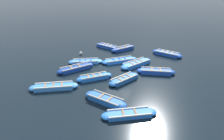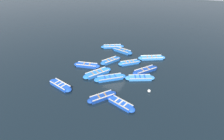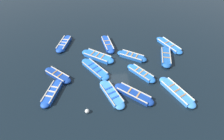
% 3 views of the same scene
% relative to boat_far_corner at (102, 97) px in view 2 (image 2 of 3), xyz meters
% --- Properties ---
extents(ground_plane, '(120.00, 120.00, 0.00)m').
position_rel_boat_far_corner_xyz_m(ground_plane, '(-1.26, 5.88, -0.19)').
color(ground_plane, black).
extents(boat_far_corner, '(2.53, 2.98, 0.44)m').
position_rel_boat_far_corner_xyz_m(boat_far_corner, '(0.00, 0.00, 0.00)').
color(boat_far_corner, navy).
rests_on(boat_far_corner, ground).
extents(boat_drifting, '(3.62, 1.54, 0.45)m').
position_rel_boat_far_corner_xyz_m(boat_drifting, '(-4.79, 4.92, 0.00)').
color(boat_drifting, '#1947B7').
rests_on(boat_drifting, ground).
extents(boat_end_of_row, '(3.70, 2.56, 0.35)m').
position_rel_boat_far_corner_xyz_m(boat_end_of_row, '(-4.25, 12.01, -0.05)').
color(boat_end_of_row, blue).
rests_on(boat_end_of_row, ground).
extents(boat_tucked, '(3.87, 2.61, 0.40)m').
position_rel_boat_far_corner_xyz_m(boat_tucked, '(2.56, 10.67, -0.02)').
color(boat_tucked, '#3884E0').
rests_on(boat_tucked, ground).
extents(boat_near_quay, '(2.86, 3.45, 0.43)m').
position_rel_boat_far_corner_xyz_m(boat_near_quay, '(2.64, 6.89, -0.01)').
color(boat_near_quay, navy).
rests_on(boat_near_quay, ground).
extents(boat_outer_right, '(2.78, 3.73, 0.44)m').
position_rel_boat_far_corner_xyz_m(boat_outer_right, '(-2.60, 3.78, -0.00)').
color(boat_outer_right, blue).
rests_on(boat_outer_right, ground).
extents(boat_alongside, '(2.91, 2.68, 0.41)m').
position_rel_boat_far_corner_xyz_m(boat_alongside, '(0.15, 7.97, -0.02)').
color(boat_alongside, blue).
rests_on(boat_alongside, ground).
extents(boat_inner_gap, '(2.28, 3.27, 0.42)m').
position_rel_boat_far_corner_xyz_m(boat_inner_gap, '(-2.46, 7.43, -0.01)').
color(boat_inner_gap, '#1E59AD').
rests_on(boat_inner_gap, ground).
extents(boat_outer_left, '(3.54, 3.11, 0.38)m').
position_rel_boat_far_corner_xyz_m(boat_outer_left, '(-0.73, 3.52, -0.03)').
color(boat_outer_left, blue).
rests_on(boat_outer_left, ground).
extents(boat_centre, '(3.52, 1.56, 0.44)m').
position_rel_boat_far_corner_xyz_m(boat_centre, '(-5.17, -0.14, -0.00)').
color(boat_centre, '#1947B7').
rests_on(boat_centre, ground).
extents(boat_bow_out, '(3.55, 2.34, 0.37)m').
position_rel_boat_far_corner_xyz_m(boat_bow_out, '(2.49, 5.01, -0.04)').
color(boat_bow_out, '#3884E0').
rests_on(boat_bow_out, ground).
extents(boat_stern_in, '(3.30, 1.59, 0.41)m').
position_rel_boat_far_corner_xyz_m(boat_stern_in, '(2.10, -0.12, -0.02)').
color(boat_stern_in, '#1947B7').
rests_on(boat_stern_in, ground).
extents(boat_broadside, '(3.63, 1.58, 0.47)m').
position_rel_boat_far_corner_xyz_m(boat_broadside, '(-2.15, 11.03, 0.01)').
color(boat_broadside, '#1E59AD').
rests_on(boat_broadside, ground).
extents(buoy_orange_near, '(0.34, 0.34, 0.34)m').
position_rel_boat_far_corner_xyz_m(buoy_orange_near, '(4.10, 2.98, -0.02)').
color(buoy_orange_near, silver).
rests_on(buoy_orange_near, ground).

